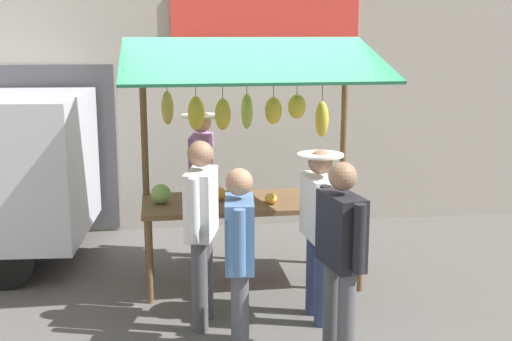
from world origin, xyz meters
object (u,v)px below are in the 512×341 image
Objects in this scene: shopper_in_grey_tee at (319,222)px; shopper_with_shopping_bag at (341,249)px; market_stall at (248,135)px; vendor_with_sunhat at (202,173)px; shopper_with_ponytail at (240,252)px; shopper_in_striped_shirt at (201,220)px.

shopper_with_shopping_bag reaches higher than shopper_in_grey_tee.
vendor_with_sunhat is (0.42, -0.70, -0.53)m from market_stall.
shopper_with_ponytail is at bearing 123.84° from shopper_in_grey_tee.
shopper_with_ponytail is (0.78, 0.62, -0.02)m from shopper_in_grey_tee.
shopper_with_shopping_bag is at bearing -114.85° from shopper_in_striped_shirt.
shopper_in_grey_tee is 0.97× the size of shopper_with_shopping_bag.
shopper_in_striped_shirt is at bearing 61.13° from market_stall.
shopper_in_striped_shirt is 1.03× the size of shopper_with_shopping_bag.
market_stall is 1.61× the size of shopper_with_ponytail.
shopper_with_ponytail is at bearing 68.61° from shopper_with_shopping_bag.
shopper_with_ponytail is (-0.25, 0.67, -0.08)m from shopper_in_striped_shirt.
market_stall is 1.55× the size of shopper_with_shopping_bag.
vendor_with_sunhat is at bearing 23.09° from shopper_in_grey_tee.
market_stall is 1.81m from shopper_with_ponytail.
shopper_in_striped_shirt is (0.12, 1.69, -0.05)m from vendor_with_sunhat.
vendor_with_sunhat is at bearing 9.87° from shopper_with_ponytail.
shopper_in_striped_shirt is at bearing 82.69° from shopper_in_grey_tee.
shopper_in_grey_tee is 0.78m from shopper_with_shopping_bag.
shopper_in_grey_tee is at bearing -44.78° from shopper_with_ponytail.
vendor_with_sunhat is 1.06× the size of shopper_with_shopping_bag.
shopper_with_shopping_bag is (-1.01, 0.83, -0.04)m from shopper_in_striped_shirt.
shopper_in_striped_shirt reaches higher than shopper_in_grey_tee.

